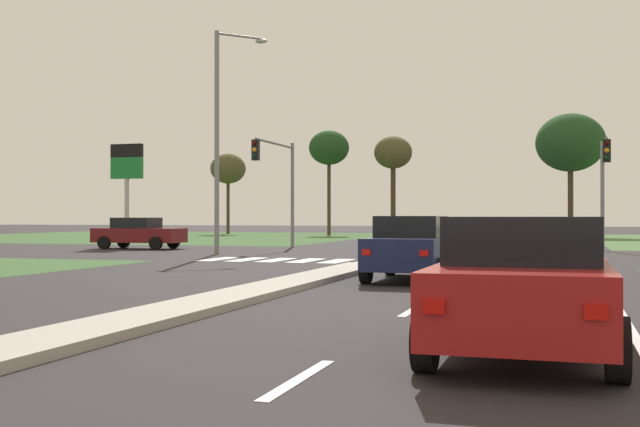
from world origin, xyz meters
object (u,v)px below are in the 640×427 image
fuel_price_totem (127,172)px  treeline_third (393,154)px  car_silver_near (426,230)px  traffic_signal_far_left (279,172)px  car_navy_third (412,247)px  car_red_fourth (525,284)px  treeline_near (228,169)px  traffic_signal_far_right (604,173)px  treeline_fourth (570,143)px  treeline_second (329,149)px  street_lamp_second (221,130)px  car_black_fifth (402,232)px  car_maroon_second (139,233)px

fuel_price_totem → treeline_third: size_ratio=0.62×
car_silver_near → traffic_signal_far_left: 13.90m
car_navy_third → car_red_fourth: (3.21, -10.13, -0.01)m
car_navy_third → treeline_near: size_ratio=0.59×
traffic_signal_far_right → treeline_fourth: size_ratio=0.52×
car_navy_third → treeline_second: size_ratio=0.47×
treeline_third → street_lamp_second: bearing=-89.2°
traffic_signal_far_right → fuel_price_totem: fuel_price_totem is taller
treeline_near → treeline_third: 15.24m
traffic_signal_far_left → street_lamp_second: (-0.32, -6.14, 1.48)m
car_navy_third → treeline_near: bearing=118.8°
car_navy_third → treeline_third: 49.92m
treeline_third → treeline_near: bearing=-175.4°
treeline_near → fuel_price_totem: bearing=-75.6°
car_silver_near → car_navy_third: car_navy_third is taller
street_lamp_second → treeline_third: street_lamp_second is taller
traffic_signal_far_right → treeline_near: (-31.20, 29.51, 2.42)m
car_navy_third → fuel_price_totem: fuel_price_totem is taller
car_red_fourth → traffic_signal_far_right: traffic_signal_far_right is taller
car_navy_third → car_black_fifth: (-4.68, 21.94, -0.05)m
treeline_second → treeline_fourth: 20.13m
car_maroon_second → treeline_fourth: 38.32m
car_maroon_second → car_navy_third: car_navy_third is taller
street_lamp_second → fuel_price_totem: bearing=144.9°
car_silver_near → traffic_signal_far_right: 15.95m
car_black_fifth → treeline_third: size_ratio=0.53×
car_maroon_second → fuel_price_totem: 3.90m
car_navy_third → fuel_price_totem: 24.76m
car_silver_near → traffic_signal_far_left: traffic_signal_far_left is taller
street_lamp_second → treeline_fourth: treeline_fourth is taller
treeline_fourth → treeline_third: bearing=173.5°
car_silver_near → car_red_fourth: car_red_fourth is taller
car_red_fourth → traffic_signal_far_left: 30.50m
treeline_fourth → treeline_second: bearing=-180.0°
car_red_fourth → treeline_third: (-13.98, 58.48, 6.24)m
car_silver_near → traffic_signal_far_left: (-5.22, -12.52, 3.03)m
car_maroon_second → traffic_signal_far_left: (6.51, 2.29, 3.00)m
street_lamp_second → treeline_fourth: size_ratio=0.96×
street_lamp_second → treeline_third: bearing=90.8°
traffic_signal_far_right → treeline_third: treeline_third is taller
street_lamp_second → treeline_near: street_lamp_second is taller
traffic_signal_far_right → fuel_price_totem: size_ratio=0.95×
car_maroon_second → treeline_fourth: treeline_fourth is taller
treeline_near → car_maroon_second: bearing=-73.6°
car_black_fifth → treeline_fourth: (8.69, 24.72, 6.69)m
car_red_fourth → treeline_near: bearing=117.0°
street_lamp_second → traffic_signal_far_left: bearing=87.0°
car_silver_near → street_lamp_second: bearing=73.4°
car_black_fifth → street_lamp_second: bearing=62.8°
car_navy_third → traffic_signal_far_left: 20.11m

